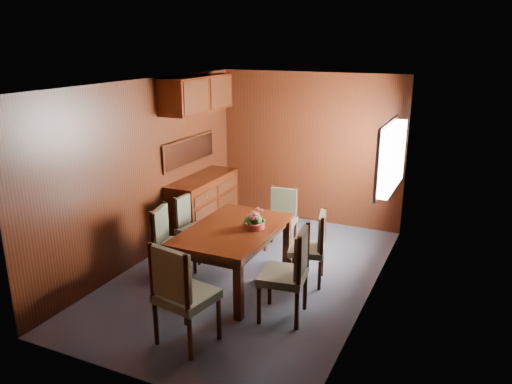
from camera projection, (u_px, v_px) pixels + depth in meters
The scene contains 11 objects.
ground at pixel (249, 275), 6.35m from camera, with size 4.50×4.50×0.00m, color #404657.
room_shell at pixel (253, 144), 6.20m from camera, with size 3.06×4.52×2.41m.
sideboard at pixel (204, 206), 7.59m from camera, with size 0.48×1.40×0.90m, color #321106.
dining_table at pixel (233, 236), 5.95m from camera, with size 0.99×1.56×0.73m.
chair_left_near at pixel (169, 239), 6.12m from camera, with size 0.52×0.53×0.94m.
chair_left_far at pixel (191, 223), 6.76m from camera, with size 0.42×0.44×0.88m.
chair_right_near at pixel (290, 269), 5.23m from camera, with size 0.53×0.55×1.03m.
chair_right_far at pixel (313, 244), 6.03m from camera, with size 0.50×0.52×0.92m.
chair_head at pixel (180, 290), 4.72m from camera, with size 0.59×0.57×1.08m.
chair_foot at pixel (282, 215), 7.09m from camera, with size 0.45×0.44×0.87m.
flower_centerpiece at pixel (254, 218), 5.88m from camera, with size 0.26×0.26×0.26m.
Camera 1 is at (2.49, -5.20, 2.88)m, focal length 35.00 mm.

